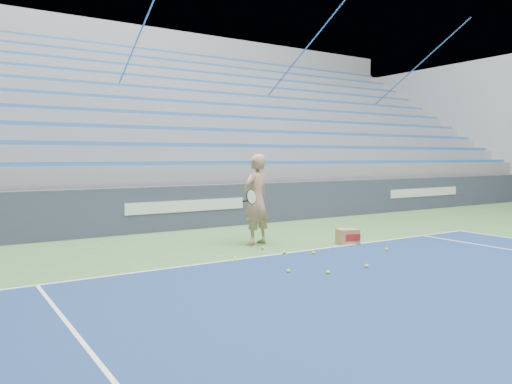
# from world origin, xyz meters

# --- Properties ---
(sponsor_barrier) EXTENTS (30.00, 0.32, 1.10)m
(sponsor_barrier) POSITION_xyz_m (0.00, 15.88, 0.55)
(sponsor_barrier) COLOR #353B51
(sponsor_barrier) RESTS_ON ground
(bleachers) EXTENTS (31.00, 9.15, 7.30)m
(bleachers) POSITION_xyz_m (0.00, 21.60, 2.36)
(bleachers) COLOR gray
(bleachers) RESTS_ON ground
(tennis_player) EXTENTS (1.00, 0.94, 1.88)m
(tennis_player) POSITION_xyz_m (0.30, 13.04, 0.94)
(tennis_player) COLOR tan
(tennis_player) RESTS_ON ground
(ball_box) EXTENTS (0.49, 0.43, 0.31)m
(ball_box) POSITION_xyz_m (1.94, 12.05, 0.16)
(ball_box) COLOR #A77751
(ball_box) RESTS_ON ground
(tennis_ball_0) EXTENTS (0.07, 0.07, 0.07)m
(tennis_ball_0) POSITION_xyz_m (0.62, 10.19, 0.03)
(tennis_ball_0) COLOR #CBE12E
(tennis_ball_0) RESTS_ON ground
(tennis_ball_1) EXTENTS (0.07, 0.07, 0.07)m
(tennis_ball_1) POSITION_xyz_m (-0.21, 10.19, 0.03)
(tennis_ball_1) COLOR #CBE12E
(tennis_ball_1) RESTS_ON ground
(tennis_ball_2) EXTENTS (0.07, 0.07, 0.07)m
(tennis_ball_2) POSITION_xyz_m (0.17, 11.87, 0.03)
(tennis_ball_2) COLOR #CBE12E
(tennis_ball_2) RESTS_ON ground
(tennis_ball_3) EXTENTS (0.07, 0.07, 0.07)m
(tennis_ball_3) POSITION_xyz_m (2.02, 11.05, 0.03)
(tennis_ball_3) COLOR #CBE12E
(tennis_ball_3) RESTS_ON ground
(tennis_ball_4) EXTENTS (0.07, 0.07, 0.07)m
(tennis_ball_4) POSITION_xyz_m (0.10, 12.48, 0.03)
(tennis_ball_4) COLOR #CBE12E
(tennis_ball_4) RESTS_ON ground
(tennis_ball_5) EXTENTS (0.07, 0.07, 0.07)m
(tennis_ball_5) POSITION_xyz_m (0.61, 11.54, 0.03)
(tennis_ball_5) COLOR #CBE12E
(tennis_ball_5) RESTS_ON ground
(tennis_ball_6) EXTENTS (0.07, 0.07, 0.07)m
(tennis_ball_6) POSITION_xyz_m (-0.86, 11.93, 0.03)
(tennis_ball_6) COLOR #CBE12E
(tennis_ball_6) RESTS_ON ground
(tennis_ball_7) EXTENTS (0.07, 0.07, 0.07)m
(tennis_ball_7) POSITION_xyz_m (-0.67, 10.59, 0.03)
(tennis_ball_7) COLOR #CBE12E
(tennis_ball_7) RESTS_ON ground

